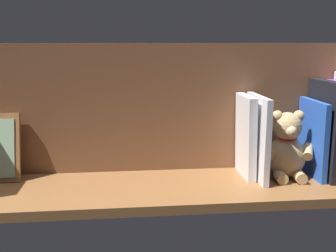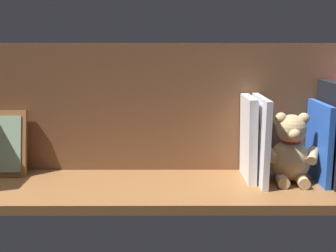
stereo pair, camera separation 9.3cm
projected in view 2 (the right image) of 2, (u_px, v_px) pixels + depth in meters
ground_plane at (168, 188)px, 96.12cm from camera, size 113.11×26.39×2.20cm
shelf_back_panel at (168, 108)px, 103.12cm from camera, size 113.11×1.50×32.71cm
book_1 at (333, 133)px, 95.46cm from camera, size 2.77×15.49×23.85cm
book_2 at (320, 142)px, 96.44cm from camera, size 1.65×14.51×19.07cm
teddy_bear at (291, 152)px, 96.05cm from camera, size 13.60×11.21×16.80cm
book_3 at (261, 140)px, 95.83cm from camera, size 1.41×15.38×20.50cm
book_4 at (249, 138)px, 97.57cm from camera, size 2.52×11.83×20.38cm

